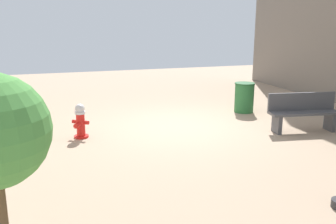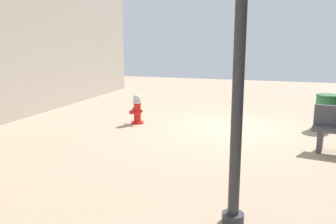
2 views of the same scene
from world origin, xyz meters
name	(u,v)px [view 2 (image 2 of 2)]	position (x,y,z in m)	size (l,w,h in m)	color
ground_plane	(229,129)	(0.00, 0.00, 0.00)	(23.40, 23.40, 0.00)	tan
fire_hydrant	(137,109)	(2.53, 0.18, 0.40)	(0.39, 0.39, 0.81)	red
street_lamp	(242,0)	(-0.77, 4.83, 2.71)	(0.36, 0.36, 4.42)	#2D2D33
trash_bin	(327,111)	(-2.39, -0.86, 0.45)	(0.60, 0.60, 0.89)	#266633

